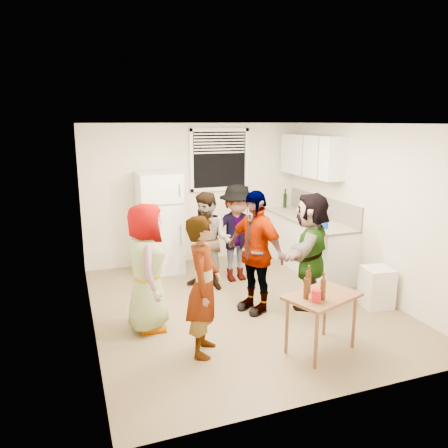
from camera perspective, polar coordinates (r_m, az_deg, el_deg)
name	(u,v)px	position (r m, az deg, el deg)	size (l,w,h in m)	color
room	(242,306)	(6.26, 2.32, -10.60)	(4.00, 4.50, 2.50)	silver
window	(220,160)	(7.97, -0.59, 8.39)	(1.12, 0.10, 1.06)	white
refrigerator	(160,223)	(7.50, -8.41, 0.19)	(0.70, 0.70, 1.70)	white
counter_lower	(307,244)	(7.81, 10.75, -2.57)	(0.60, 2.20, 0.86)	white
countertop	(308,219)	(7.70, 10.90, 0.66)	(0.64, 2.22, 0.04)	beige
backsplash	(323,207)	(7.80, 12.76, 2.24)	(0.03, 2.20, 0.36)	#A7A198
upper_cabinets	(311,156)	(7.78, 11.32, 8.75)	(0.34, 1.60, 0.70)	white
kettle	(309,220)	(7.55, 11.10, 0.57)	(0.22, 0.18, 0.18)	silver
paper_towel	(315,221)	(7.47, 11.76, 0.39)	(0.11, 0.11, 0.23)	white
wine_bottle	(285,208)	(8.53, 7.94, 2.14)	(0.07, 0.07, 0.27)	black
beer_bottle_counter	(311,222)	(7.41, 11.34, 0.30)	(0.06, 0.06, 0.24)	#47230C
blue_cup	(325,229)	(6.97, 13.10, -0.61)	(0.08, 0.08, 0.11)	#042BCA
picture_frame	(305,208)	(8.19, 10.54, 2.11)	(0.02, 0.18, 0.15)	gold
trash_bin	(377,289)	(6.50, 19.30, -8.04)	(0.38, 0.38, 0.56)	white
serving_table	(319,350)	(5.27, 12.35, -15.79)	(0.80, 0.53, 0.67)	brown
beer_bottle_table	(308,292)	(5.02, 10.89, -8.72)	(0.06, 0.06, 0.23)	#47230C
red_cup	(316,302)	(4.79, 11.94, -9.88)	(0.10, 0.10, 0.13)	red
guest_grey	(149,328)	(5.72, -9.74, -13.20)	(0.78, 1.59, 0.51)	gray
guest_stripe	(204,352)	(5.13, -2.59, -16.33)	(0.57, 1.57, 0.38)	#141933
guest_back_left	(209,288)	(6.87, -2.00, -8.33)	(0.73, 1.50, 0.57)	brown
guest_back_right	(236,280)	(7.21, 1.64, -7.27)	(1.01, 1.57, 0.58)	#404045
guest_black	(254,310)	(6.14, 3.91, -11.09)	(0.98, 1.67, 0.41)	black
guest_orange	(308,304)	(6.41, 10.92, -10.22)	(1.49, 1.61, 0.47)	#BA5F38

